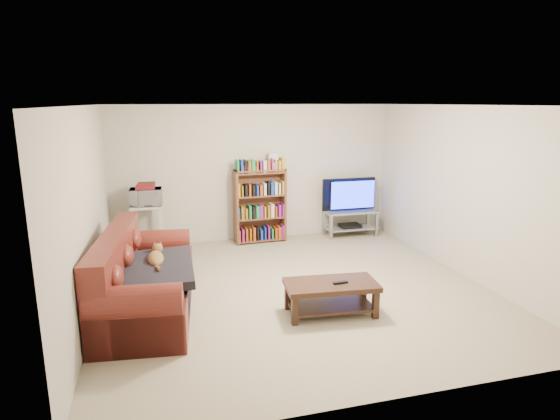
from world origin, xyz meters
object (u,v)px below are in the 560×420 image
object	(u,v)px
coffee_table	(331,292)
tv_stand	(350,219)
sofa	(140,284)
bookshelf	(260,205)

from	to	relation	value
coffee_table	tv_stand	distance (m)	3.38
sofa	coffee_table	xyz separation A→B (m)	(2.15, -0.67, -0.06)
tv_stand	coffee_table	bearing A→B (deg)	-117.16
tv_stand	sofa	bearing A→B (deg)	-147.72
sofa	bookshelf	world-z (taller)	bookshelf
sofa	tv_stand	bearing A→B (deg)	38.50
coffee_table	tv_stand	xyz separation A→B (m)	(1.54, 3.01, 0.05)
bookshelf	tv_stand	bearing A→B (deg)	-4.45
sofa	bookshelf	distance (m)	3.14
sofa	bookshelf	size ratio (longest dim) A/B	1.80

